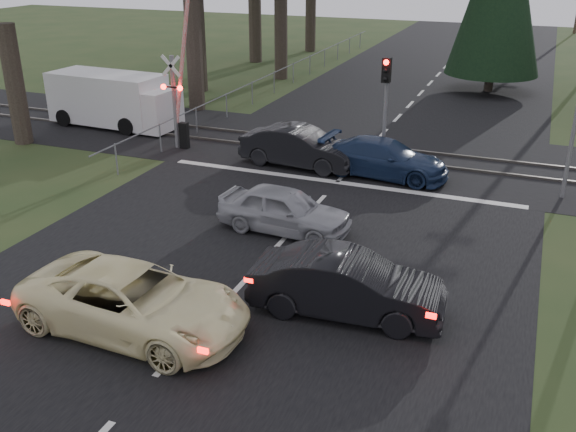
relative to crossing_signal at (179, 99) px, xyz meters
The scene contains 15 objects.
ground 12.37m from the crossing_signal, 53.38° to the right, with size 120.00×120.00×0.00m, color #26391A.
road 7.56m from the crossing_signal, ahead, with size 14.00×100.00×0.01m, color black.
rail_corridor 7.88m from the crossing_signal, 16.92° to the left, with size 120.00×8.00×0.01m, color black.
stop_line 7.72m from the crossing_signal, 12.30° to the right, with size 13.00×0.35×0.00m, color silver.
rail_near 7.68m from the crossing_signal, 11.00° to the left, with size 120.00×0.12×0.10m, color #59544C.
rail_far 8.13m from the crossing_signal, 22.50° to the left, with size 120.00×0.12×0.10m, color #59544C.
crossing_signal is the anchor object (origin of this frame).
traffic_signal_center 8.36m from the crossing_signal, ahead, with size 0.32×0.48×4.10m.
fence_left 12.89m from the crossing_signal, 92.37° to the left, with size 0.10×36.00×1.20m, color slate, non-canonical shape.
cream_coupe 13.70m from the crossing_signal, 64.06° to the right, with size 2.41×5.22×1.45m, color #F4E9AF.
dark_hatchback 14.21m from the crossing_signal, 44.39° to the right, with size 1.55×4.45×1.47m, color black.
silver_car 9.49m from the crossing_signal, 41.08° to the right, with size 1.61×3.99×1.36m, color #97999F.
blue_sedan 8.76m from the crossing_signal, ahead, with size 1.90×4.68×1.36m, color #182849.
dark_car_far 5.56m from the crossing_signal, ahead, with size 1.60×4.58×1.51m, color black.
white_van 5.03m from the crossing_signal, 156.53° to the left, with size 6.27×2.65×2.41m.
Camera 1 is at (6.29, -12.52, 7.96)m, focal length 40.00 mm.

